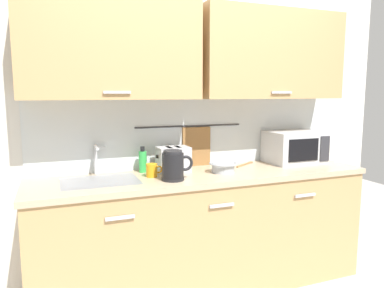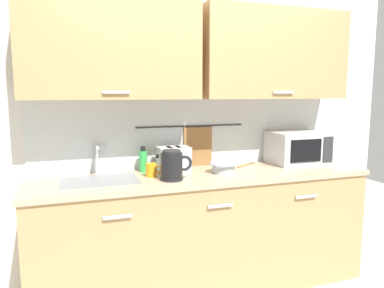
{
  "view_description": "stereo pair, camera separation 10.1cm",
  "coord_description": "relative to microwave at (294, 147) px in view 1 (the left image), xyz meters",
  "views": [
    {
      "loc": [
        -1.04,
        -2.16,
        1.49
      ],
      "look_at": [
        -0.09,
        0.33,
        1.12
      ],
      "focal_mm": 33.98,
      "sensor_mm": 36.0,
      "label": 1
    },
    {
      "loc": [
        -0.95,
        -2.19,
        1.49
      ],
      "look_at": [
        -0.09,
        0.33,
        1.12
      ],
      "focal_mm": 33.98,
      "sensor_mm": 36.0,
      "label": 2
    }
  ],
  "objects": [
    {
      "name": "mixing_bowl",
      "position": [
        -0.75,
        -0.14,
        -0.09
      ],
      "size": [
        0.21,
        0.21,
        0.08
      ],
      "color": "#A5ADB7",
      "rests_on": "counter_unit"
    },
    {
      "name": "wooden_spoon",
      "position": [
        -0.42,
        0.07,
        -0.13
      ],
      "size": [
        0.24,
        0.18,
        0.01
      ],
      "color": "#9E7042",
      "rests_on": "counter_unit"
    },
    {
      "name": "back_wall_assembly",
      "position": [
        -0.89,
        0.12,
        0.49
      ],
      "size": [
        3.7,
        0.41,
        2.5
      ],
      "color": "silver",
      "rests_on": "ground"
    },
    {
      "name": "electric_kettle",
      "position": [
        -1.17,
        -0.24,
        -0.03
      ],
      "size": [
        0.23,
        0.16,
        0.21
      ],
      "color": "black",
      "rests_on": "counter_unit"
    },
    {
      "name": "dish_soap_bottle",
      "position": [
        -1.31,
        0.09,
        -0.05
      ],
      "size": [
        0.06,
        0.06,
        0.2
      ],
      "color": "green",
      "rests_on": "counter_unit"
    },
    {
      "name": "mug_near_sink",
      "position": [
        -1.28,
        -0.09,
        -0.09
      ],
      "size": [
        0.12,
        0.08,
        0.09
      ],
      "color": "orange",
      "rests_on": "counter_unit"
    },
    {
      "name": "counter_unit",
      "position": [
        -0.9,
        -0.11,
        -0.58
      ],
      "size": [
        2.53,
        0.64,
        0.9
      ],
      "color": "tan",
      "rests_on": "ground"
    },
    {
      "name": "microwave",
      "position": [
        0.0,
        0.0,
        0.0
      ],
      "size": [
        0.46,
        0.35,
        0.27
      ],
      "color": "silver",
      "rests_on": "counter_unit"
    },
    {
      "name": "sink_faucet",
      "position": [
        -1.65,
        0.12,
        0.01
      ],
      "size": [
        0.09,
        0.17,
        0.22
      ],
      "color": "#B2B5BA",
      "rests_on": "counter_unit"
    },
    {
      "name": "toaster",
      "position": [
        -1.09,
        0.03,
        -0.04
      ],
      "size": [
        0.26,
        0.17,
        0.19
      ],
      "color": "#B7BABF",
      "rests_on": "counter_unit"
    }
  ]
}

